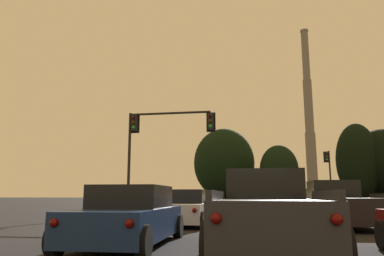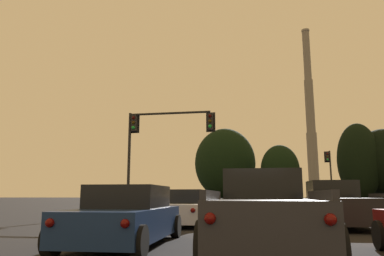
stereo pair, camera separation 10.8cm
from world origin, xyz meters
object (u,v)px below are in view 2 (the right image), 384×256
Objects in this scene: pickup_truck_center_lane_second at (264,213)px; sedan_left_lane_second at (127,217)px; pickup_truck_right_lane_front at (341,206)px; traffic_light_overhead_left at (157,136)px; smokestack at (311,130)px; sedan_left_lane_front at (184,208)px; traffic_light_far_right at (329,170)px; suv_center_lane_front at (259,203)px.

sedan_left_lane_second is at bearing 171.29° from pickup_truck_center_lane_second.
traffic_light_overhead_left is (-9.45, 7.15, 4.17)m from pickup_truck_right_lane_front.
smokestack reaches higher than pickup_truck_center_lane_second.
traffic_light_overhead_left is at bearing 100.54° from sedan_left_lane_second.
pickup_truck_center_lane_second is 0.09× the size of smokestack.
smokestack is (15.56, 119.55, 23.39)m from pickup_truck_right_lane_front.
smokestack is (21.74, 119.83, 23.53)m from sedan_left_lane_front.
sedan_left_lane_front is at bearing 86.51° from sedan_left_lane_second.
traffic_light_far_right is at bearing 70.40° from sedan_left_lane_second.
sedan_left_lane_front is at bearing -179.54° from pickup_truck_right_lane_front.
traffic_light_overhead_left is 0.10× the size of smokestack.
sedan_left_lane_front is 0.08× the size of smokestack.
smokestack is at bearing 77.96° from sedan_left_lane_second.
pickup_truck_center_lane_second is (-3.03, -7.15, 0.00)m from pickup_truck_right_lane_front.
pickup_truck_center_lane_second reaches higher than sedan_left_lane_second.
suv_center_lane_front is 10.29m from traffic_light_overhead_left.
traffic_light_overhead_left is at bearing 130.31° from suv_center_lane_front.
traffic_light_far_right reaches higher than pickup_truck_right_lane_front.
smokestack is (18.60, 126.69, 23.39)m from pickup_truck_center_lane_second.
sedan_left_lane_front is at bearing 113.84° from pickup_truck_center_lane_second.
pickup_truck_center_lane_second is 36.72m from traffic_light_far_right.
pickup_truck_right_lane_front is 1.17× the size of sedan_left_lane_front.
smokestack reaches higher than sedan_left_lane_second.
traffic_light_far_right is at bearing 72.97° from suv_center_lane_front.
pickup_truck_right_lane_front is at bearing 44.41° from sedan_left_lane_second.
traffic_light_overhead_left is (-6.31, 7.03, 4.07)m from suv_center_lane_front.
suv_center_lane_front is at bearing 175.73° from pickup_truck_right_lane_front.
pickup_truck_right_lane_front is at bearing -99.40° from traffic_light_far_right.
pickup_truck_center_lane_second is at bearing -98.35° from smokestack.
pickup_truck_center_lane_second is at bearing -65.84° from traffic_light_overhead_left.
sedan_left_lane_second is 0.86× the size of pickup_truck_right_lane_front.
sedan_left_lane_front is 9.19m from traffic_light_overhead_left.
traffic_light_overhead_left is at bearing -123.47° from traffic_light_far_right.
sedan_left_lane_second is 0.77× the size of traffic_light_far_right.
smokestack is (21.88, 126.24, 23.53)m from sedan_left_lane_second.
traffic_light_overhead_left reaches higher than sedan_left_lane_second.
pickup_truck_right_lane_front is 6.18m from sedan_left_lane_front.
traffic_light_far_right is (7.87, 28.48, 3.18)m from suv_center_lane_front.
suv_center_lane_front is 0.08× the size of smokestack.
sedan_left_lane_second is at bearing -107.39° from traffic_light_far_right.
suv_center_lane_front is 3.07m from sedan_left_lane_front.
traffic_light_overhead_left is (-6.41, 14.29, 4.17)m from pickup_truck_center_lane_second.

